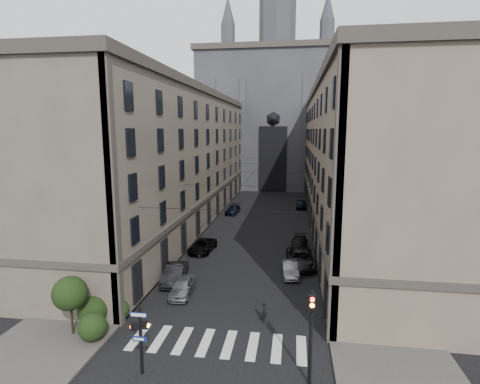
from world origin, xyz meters
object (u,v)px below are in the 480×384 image
at_px(car_left_midnear, 175,274).
at_px(car_right_midfar, 299,243).
at_px(pedestrian_signal_left, 140,335).
at_px(traffic_light_right, 311,327).
at_px(car_left_far, 233,210).
at_px(pedestrian, 264,312).
at_px(car_left_near, 182,287).
at_px(car_right_far, 301,204).
at_px(gothic_tower, 276,110).
at_px(car_left_midfar, 202,246).
at_px(car_right_midnear, 300,258).
at_px(car_right_near, 290,269).

bearing_deg(car_left_midnear, car_right_midfar, 39.78).
bearing_deg(pedestrian_signal_left, traffic_light_right, 2.64).
distance_m(car_left_far, pedestrian, 34.44).
height_order(car_left_near, car_right_far, car_right_far).
bearing_deg(car_left_far, traffic_light_right, -70.88).
xyz_separation_m(pedestrian_signal_left, car_left_near, (-0.70, 9.97, -1.63)).
xyz_separation_m(gothic_tower, car_right_far, (5.93, -27.84, -17.08)).
relative_size(gothic_tower, traffic_light_right, 11.15).
distance_m(car_left_midnear, car_right_far, 35.17).
xyz_separation_m(pedestrian_signal_left, pedestrian, (6.25, 6.50, -1.53)).
xyz_separation_m(car_left_near, car_right_midfar, (9.53, 13.34, -0.04)).
bearing_deg(car_left_midfar, car_left_far, 94.13).
height_order(pedestrian_signal_left, pedestrian, pedestrian_signal_left).
height_order(traffic_light_right, pedestrian, traffic_light_right).
bearing_deg(car_right_midnear, car_left_midfar, 160.95).
distance_m(traffic_light_right, car_left_near, 13.94).
height_order(gothic_tower, car_right_near, gothic_tower).
bearing_deg(car_right_near, pedestrian_signal_left, -122.76).
xyz_separation_m(car_left_midfar, car_right_far, (11.18, 24.73, 0.05)).
bearing_deg(car_right_midfar, car_left_far, 125.21).
xyz_separation_m(gothic_tower, pedestrian_signal_left, (-3.51, -73.46, -15.48)).
xyz_separation_m(car_right_near, car_right_midnear, (0.97, 2.62, 0.14)).
distance_m(gothic_tower, traffic_light_right, 74.67).
bearing_deg(car_right_near, car_left_midfar, 144.55).
bearing_deg(car_left_midfar, car_right_near, -25.10).
height_order(car_left_midfar, car_right_near, car_left_midfar).
bearing_deg(car_left_midfar, car_right_midfar, 17.89).
relative_size(pedestrian_signal_left, car_right_midnear, 0.70).
relative_size(traffic_light_right, car_left_far, 1.17).
xyz_separation_m(traffic_light_right, car_right_midfar, (-0.28, 22.89, -2.64)).
bearing_deg(car_right_midnear, pedestrian_signal_left, -119.86).
relative_size(car_left_midnear, car_right_near, 1.19).
height_order(traffic_light_right, car_right_midfar, traffic_light_right).
relative_size(car_left_far, car_right_near, 1.12).
xyz_separation_m(car_left_near, car_left_midnear, (-1.43, 2.43, 0.08)).
height_order(gothic_tower, car_left_midnear, gothic_tower).
bearing_deg(car_left_far, car_left_midnear, -87.20).
xyz_separation_m(gothic_tower, car_right_near, (4.40, -58.15, -17.15)).
distance_m(car_left_near, car_left_midnear, 2.82).
bearing_deg(gothic_tower, car_left_midnear, -95.28).
distance_m(car_left_near, car_left_far, 30.10).
distance_m(traffic_light_right, car_left_far, 41.11).
height_order(pedestrian_signal_left, traffic_light_right, traffic_light_right).
bearing_deg(traffic_light_right, car_right_midfar, 90.70).
xyz_separation_m(car_left_near, car_right_midnear, (9.59, 7.96, 0.10)).
xyz_separation_m(car_right_midfar, pedestrian, (-2.59, -16.82, 0.14)).
xyz_separation_m(car_left_far, car_right_midfar, (10.30, -16.75, 0.01)).
xyz_separation_m(traffic_light_right, car_left_near, (-9.81, 9.55, -2.59)).
distance_m(car_left_near, pedestrian, 7.77).
distance_m(gothic_tower, car_left_far, 37.87).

